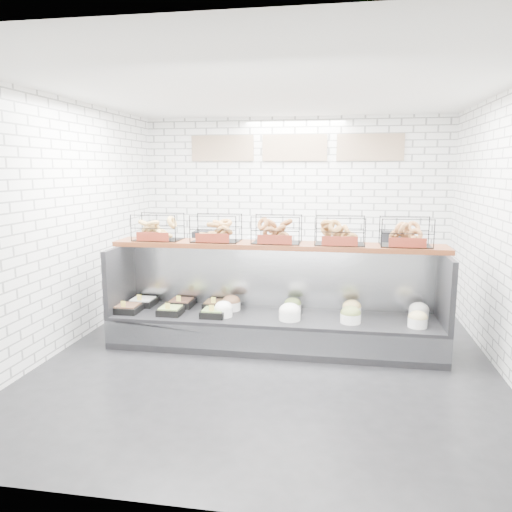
# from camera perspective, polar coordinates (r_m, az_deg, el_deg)

# --- Properties ---
(ground) EXTENTS (5.50, 5.50, 0.00)m
(ground) POSITION_cam_1_polar(r_m,az_deg,el_deg) (5.98, 1.65, -11.25)
(ground) COLOR black
(ground) RESTS_ON ground
(room_shell) EXTENTS (5.02, 5.51, 3.01)m
(room_shell) POSITION_cam_1_polar(r_m,az_deg,el_deg) (6.18, 2.53, 8.96)
(room_shell) COLOR white
(room_shell) RESTS_ON ground
(display_case) EXTENTS (4.00, 0.90, 1.20)m
(display_case) POSITION_cam_1_polar(r_m,az_deg,el_deg) (6.20, 2.05, -7.28)
(display_case) COLOR black
(display_case) RESTS_ON ground
(bagel_shelf) EXTENTS (4.10, 0.50, 0.40)m
(bagel_shelf) POSITION_cam_1_polar(r_m,az_deg,el_deg) (6.15, 2.36, 2.64)
(bagel_shelf) COLOR #502311
(bagel_shelf) RESTS_ON display_case
(prep_counter) EXTENTS (4.00, 0.60, 1.20)m
(prep_counter) POSITION_cam_1_polar(r_m,az_deg,el_deg) (8.17, 4.02, -2.05)
(prep_counter) COLOR #93969B
(prep_counter) RESTS_ON ground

